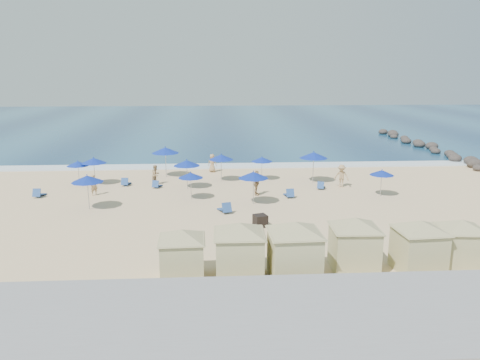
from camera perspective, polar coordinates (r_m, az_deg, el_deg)
The scene contains 34 objects.
ground at distance 30.71m, azimuth -0.71°, elevation -4.12°, with size 160.00×160.00×0.00m, color beige.
ocean at distance 84.79m, azimuth -2.51°, elevation 7.04°, with size 160.00×80.00×0.06m, color navy.
surf_line at distance 45.72m, azimuth -1.65°, elevation 1.72°, with size 160.00×2.50×0.08m, color white.
seawall at distance 17.99m, azimuth 1.42°, elevation -15.01°, with size 160.00×6.10×1.22m.
rock_jetty at distance 60.48m, azimuth 21.47°, elevation 3.95°, with size 2.56×26.66×0.96m.
trash_bin at distance 28.15m, azimuth 2.49°, elevation -4.99°, with size 0.73×0.73×0.73m, color black.
cabana_0 at distance 21.09m, azimuth -7.08°, elevation -8.23°, with size 4.11×4.11×2.58m.
cabana_1 at distance 21.03m, azimuth -0.08°, elevation -7.71°, with size 4.57×4.57×2.87m.
cabana_2 at distance 21.07m, azimuth 6.69°, elevation -7.63°, with size 4.71×4.71×2.96m.
cabana_3 at distance 22.51m, azimuth 13.81°, elevation -6.77°, with size 4.47×4.47×2.81m.
cabana_4 at distance 23.25m, azimuth 21.02°, elevation -6.77°, with size 4.34×4.34×2.73m.
cabana_5 at distance 24.41m, azimuth 25.29°, elevation -6.37°, with size 4.17×4.17×2.63m.
umbrella_0 at distance 40.21m, azimuth -19.16°, elevation 1.91°, with size 1.80×1.80×2.05m.
umbrella_1 at distance 39.78m, azimuth -17.41°, elevation 2.27°, with size 2.04×2.04×2.32m.
umbrella_2 at distance 32.76m, azimuth -18.13°, elevation 0.13°, with size 2.13×2.13×2.43m.
umbrella_3 at distance 41.34m, azimuth -9.09°, elevation 3.60°, with size 2.39×2.39×2.72m.
umbrella_4 at distance 36.93m, azimuth -6.51°, elevation 2.08°, with size 2.10×2.10×2.38m.
umbrella_5 at distance 33.83m, azimuth -6.03°, elevation 0.58°, with size 1.82×1.82×2.07m.
umbrella_6 at distance 39.28m, azimuth -2.32°, elevation 2.81°, with size 2.08×2.08×2.37m.
umbrella_7 at distance 32.38m, azimuth 1.64°, elevation 0.61°, with size 2.11×2.11×2.41m.
umbrella_8 at distance 39.73m, azimuth 2.69°, elevation 2.53°, with size 1.81×1.81×2.06m.
umbrella_9 at distance 39.20m, azimuth 8.97°, elevation 3.01°, with size 2.34×2.34×2.66m.
umbrella_10 at distance 36.13m, azimuth 16.91°, elevation 0.87°, with size 1.81×1.81×2.05m.
beach_chair_0 at distance 37.73m, azimuth -23.33°, elevation -1.54°, with size 0.66×1.33×0.71m.
beach_chair_1 at distance 39.25m, azimuth -13.76°, elevation -0.29°, with size 0.66×1.30×0.69m.
beach_chair_2 at distance 38.01m, azimuth -10.12°, elevation -0.58°, with size 0.77×1.26×0.64m.
beach_chair_3 at distance 30.93m, azimuth -1.84°, elevation -3.49°, with size 1.00×1.50×0.76m.
beach_chair_4 at distance 34.78m, azimuth 6.01°, elevation -1.69°, with size 0.66×1.33×0.71m.
beach_chair_5 at distance 37.54m, azimuth 9.84°, elevation -0.73°, with size 0.90×1.28×0.65m.
beachgoer_0 at distance 36.61m, azimuth -17.37°, elevation -0.59°, with size 0.58×0.38×1.59m, color tan.
beachgoer_1 at distance 38.92m, azimuth -10.23°, elevation 0.64°, with size 0.79×0.62×1.63m, color tan.
beachgoer_2 at distance 35.00m, azimuth 2.02°, elevation -0.35°, with size 1.11×0.46×1.89m, color tan.
beachgoer_3 at distance 38.28m, azimuth 12.26°, elevation 0.49°, with size 1.18×0.68×1.83m, color tan.
beachgoer_4 at distance 43.09m, azimuth -3.40°, elevation 2.08°, with size 0.82×0.53×1.68m, color tan.
Camera 1 is at (-1.38, -29.28, 9.16)m, focal length 35.00 mm.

